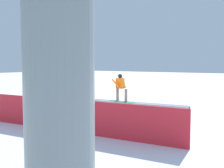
{
  "coord_description": "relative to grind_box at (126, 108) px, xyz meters",
  "views": [
    {
      "loc": [
        -7.59,
        11.3,
        2.54
      ],
      "look_at": [
        0.12,
        1.02,
        1.56
      ],
      "focal_mm": 43.48,
      "sensor_mm": 36.0,
      "label": 1
    }
  ],
  "objects": [
    {
      "name": "grind_box",
      "position": [
        0.0,
        0.0,
        0.0
      ],
      "size": [
        6.32,
        1.53,
        0.6
      ],
      "color": "black",
      "rests_on": "ground_plane"
    },
    {
      "name": "safety_fence",
      "position": [
        0.0,
        4.37,
        0.34
      ],
      "size": [
        9.49,
        1.46,
        1.21
      ],
      "primitive_type": "cube",
      "rotation": [
        0.0,
        0.0,
        0.15
      ],
      "color": "red",
      "rests_on": "ground_plane"
    },
    {
      "name": "snowboarder",
      "position": [
        0.32,
        0.03,
        1.09
      ],
      "size": [
        1.51,
        0.47,
        1.41
      ],
      "color": "#2B8853",
      "rests_on": "grind_box"
    },
    {
      "name": "ground_plane",
      "position": [
        0.0,
        0.0,
        -0.27
      ],
      "size": [
        120.0,
        120.0,
        0.0
      ],
      "primitive_type": "plane",
      "color": "white"
    },
    {
      "name": "trail_marker",
      "position": [
        4.64,
        -0.11,
        0.74
      ],
      "size": [
        0.4,
        0.1,
        1.89
      ],
      "color": "#262628",
      "rests_on": "ground_plane"
    }
  ]
}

